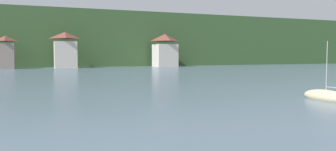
# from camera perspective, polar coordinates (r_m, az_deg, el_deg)

# --- Properties ---
(wooded_hillside) EXTENTS (352.00, 68.90, 30.94)m
(wooded_hillside) POSITION_cam_1_polar(r_m,az_deg,el_deg) (134.12, -19.00, 4.90)
(wooded_hillside) COLOR #38562D
(wooded_hillside) RESTS_ON ground_plane
(shore_building_westcentral) EXTENTS (4.03, 4.87, 7.99)m
(shore_building_westcentral) POSITION_cam_1_polar(r_m,az_deg,el_deg) (89.66, -25.93, 3.51)
(shore_building_westcentral) COLOR gray
(shore_building_westcentral) RESTS_ON ground_plane
(shore_building_central) EXTENTS (5.74, 5.18, 9.24)m
(shore_building_central) POSITION_cam_1_polar(r_m,az_deg,el_deg) (89.80, -17.11, 4.10)
(shore_building_central) COLOR beige
(shore_building_central) RESTS_ON ground_plane
(shore_building_eastcentral) EXTENTS (6.25, 6.25, 9.38)m
(shore_building_eastcentral) POSITION_cam_1_polar(r_m,az_deg,el_deg) (96.40, -0.52, 4.26)
(shore_building_eastcentral) COLOR beige
(shore_building_eastcentral) RESTS_ON ground_plane
(sailboat_mid_9) EXTENTS (1.33, 4.15, 4.77)m
(sailboat_mid_9) POSITION_cam_1_polar(r_m,az_deg,el_deg) (28.26, 25.33, -3.29)
(sailboat_mid_9) COLOR #CCBC8E
(sailboat_mid_9) RESTS_ON ground_plane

